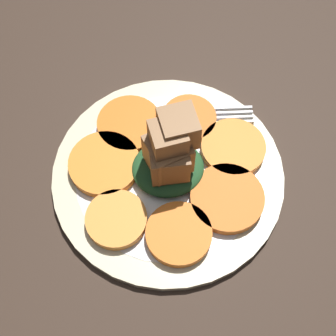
# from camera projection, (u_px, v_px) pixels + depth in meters

# --- Properties ---
(table_slab) EXTENTS (1.20, 1.20, 0.02)m
(table_slab) POSITION_uv_depth(u_px,v_px,m) (168.00, 180.00, 0.54)
(table_slab) COLOR #38281E
(table_slab) RESTS_ON ground
(plate) EXTENTS (0.26, 0.26, 0.01)m
(plate) POSITION_uv_depth(u_px,v_px,m) (168.00, 174.00, 0.53)
(plate) COLOR beige
(plate) RESTS_ON table_slab
(carrot_slice_0) EXTENTS (0.07, 0.07, 0.01)m
(carrot_slice_0) POSITION_uv_depth(u_px,v_px,m) (233.00, 148.00, 0.53)
(carrot_slice_0) COLOR orange
(carrot_slice_0) RESTS_ON plate
(carrot_slice_1) EXTENTS (0.06, 0.06, 0.01)m
(carrot_slice_1) POSITION_uv_depth(u_px,v_px,m) (189.00, 119.00, 0.55)
(carrot_slice_1) COLOR orange
(carrot_slice_1) RESTS_ON plate
(carrot_slice_2) EXTENTS (0.08, 0.08, 0.01)m
(carrot_slice_2) POSITION_uv_depth(u_px,v_px,m) (129.00, 124.00, 0.55)
(carrot_slice_2) COLOR orange
(carrot_slice_2) RESTS_ON plate
(carrot_slice_3) EXTENTS (0.08, 0.08, 0.01)m
(carrot_slice_3) POSITION_uv_depth(u_px,v_px,m) (104.00, 164.00, 0.52)
(carrot_slice_3) COLOR orange
(carrot_slice_3) RESTS_ON plate
(carrot_slice_4) EXTENTS (0.07, 0.07, 0.01)m
(carrot_slice_4) POSITION_uv_depth(u_px,v_px,m) (116.00, 219.00, 0.49)
(carrot_slice_4) COLOR #F99438
(carrot_slice_4) RESTS_ON plate
(carrot_slice_5) EXTENTS (0.07, 0.07, 0.01)m
(carrot_slice_5) POSITION_uv_depth(u_px,v_px,m) (177.00, 234.00, 0.48)
(carrot_slice_5) COLOR orange
(carrot_slice_5) RESTS_ON plate
(carrot_slice_6) EXTENTS (0.08, 0.08, 0.01)m
(carrot_slice_6) POSITION_uv_depth(u_px,v_px,m) (227.00, 198.00, 0.50)
(carrot_slice_6) COLOR orange
(carrot_slice_6) RESTS_ON plate
(center_pile) EXTENTS (0.08, 0.07, 0.09)m
(center_pile) POSITION_uv_depth(u_px,v_px,m) (169.00, 154.00, 0.49)
(center_pile) COLOR #235128
(center_pile) RESTS_ON plate
(fork) EXTENTS (0.18, 0.04, 0.00)m
(fork) POSITION_uv_depth(u_px,v_px,m) (180.00, 117.00, 0.55)
(fork) COLOR #B2B2B7
(fork) RESTS_ON plate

